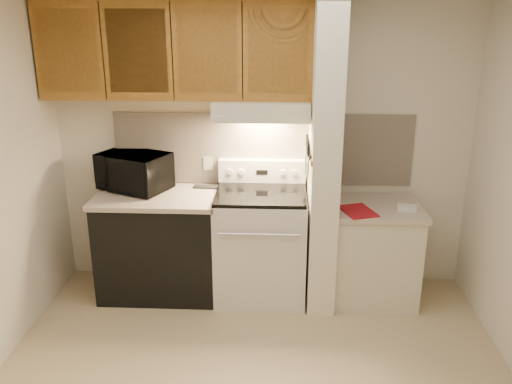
{
  "coord_description": "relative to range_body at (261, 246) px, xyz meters",
  "views": [
    {
      "loc": [
        0.17,
        -3.1,
        2.41
      ],
      "look_at": [
        -0.02,
        0.75,
        1.09
      ],
      "focal_mm": 38.0,
      "sensor_mm": 36.0,
      "label": 1
    }
  ],
  "objects": [
    {
      "name": "floor",
      "position": [
        0.0,
        -1.16,
        -0.46
      ],
      "size": [
        3.6,
        3.6,
        0.0
      ],
      "primitive_type": "plane",
      "color": "#C9B38A",
      "rests_on": "ground"
    },
    {
      "name": "wall_back",
      "position": [
        0.0,
        0.34,
        0.79
      ],
      "size": [
        3.6,
        2.5,
        0.02
      ],
      "primitive_type": "cube",
      "rotation": [
        1.57,
        0.0,
        0.0
      ],
      "color": "silver",
      "rests_on": "floor"
    },
    {
      "name": "backsplash",
      "position": [
        0.0,
        0.33,
        0.78
      ],
      "size": [
        2.6,
        0.02,
        0.63
      ],
      "primitive_type": "cube",
      "color": "beige",
      "rests_on": "wall_back"
    },
    {
      "name": "range_body",
      "position": [
        0.0,
        0.0,
        0.0
      ],
      "size": [
        0.76,
        0.65,
        0.92
      ],
      "primitive_type": "cube",
      "color": "silver",
      "rests_on": "floor"
    },
    {
      "name": "oven_window",
      "position": [
        0.0,
        -0.32,
        0.04
      ],
      "size": [
        0.5,
        0.01,
        0.3
      ],
      "primitive_type": "cube",
      "color": "black",
      "rests_on": "range_body"
    },
    {
      "name": "oven_handle",
      "position": [
        0.0,
        -0.35,
        0.26
      ],
      "size": [
        0.65,
        0.02,
        0.02
      ],
      "primitive_type": "cylinder",
      "rotation": [
        0.0,
        1.57,
        0.0
      ],
      "color": "silver",
      "rests_on": "range_body"
    },
    {
      "name": "cooktop",
      "position": [
        0.0,
        0.0,
        0.48
      ],
      "size": [
        0.74,
        0.64,
        0.03
      ],
      "primitive_type": "cube",
      "color": "black",
      "rests_on": "range_body"
    },
    {
      "name": "range_backguard",
      "position": [
        0.0,
        0.28,
        0.59
      ],
      "size": [
        0.76,
        0.08,
        0.2
      ],
      "primitive_type": "cube",
      "color": "silver",
      "rests_on": "range_body"
    },
    {
      "name": "range_display",
      "position": [
        0.0,
        0.24,
        0.59
      ],
      "size": [
        0.1,
        0.01,
        0.04
      ],
      "primitive_type": "cube",
      "color": "black",
      "rests_on": "range_backguard"
    },
    {
      "name": "range_knob_left_outer",
      "position": [
        -0.28,
        0.24,
        0.59
      ],
      "size": [
        0.05,
        0.02,
        0.05
      ],
      "primitive_type": "cylinder",
      "rotation": [
        1.57,
        0.0,
        0.0
      ],
      "color": "silver",
      "rests_on": "range_backguard"
    },
    {
      "name": "range_knob_left_inner",
      "position": [
        -0.18,
        0.24,
        0.59
      ],
      "size": [
        0.05,
        0.02,
        0.05
      ],
      "primitive_type": "cylinder",
      "rotation": [
        1.57,
        0.0,
        0.0
      ],
      "color": "silver",
      "rests_on": "range_backguard"
    },
    {
      "name": "range_knob_right_inner",
      "position": [
        0.18,
        0.24,
        0.59
      ],
      "size": [
        0.05,
        0.02,
        0.05
      ],
      "primitive_type": "cylinder",
      "rotation": [
        1.57,
        0.0,
        0.0
      ],
      "color": "silver",
      "rests_on": "range_backguard"
    },
    {
      "name": "range_knob_right_outer",
      "position": [
        0.28,
        0.24,
        0.59
      ],
      "size": [
        0.05,
        0.02,
        0.05
      ],
      "primitive_type": "cylinder",
      "rotation": [
        1.57,
        0.0,
        0.0
      ],
      "color": "silver",
      "rests_on": "range_backguard"
    },
    {
      "name": "dishwasher_front",
      "position": [
        -0.88,
        0.01,
        -0.03
      ],
      "size": [
        1.0,
        0.63,
        0.87
      ],
      "primitive_type": "cube",
      "color": "black",
      "rests_on": "floor"
    },
    {
      "name": "left_countertop",
      "position": [
        -0.88,
        0.01,
        0.43
      ],
      "size": [
        1.04,
        0.67,
        0.04
      ],
      "primitive_type": "cube",
      "color": "beige",
      "rests_on": "dishwasher_front"
    },
    {
      "name": "spoon_rest",
      "position": [
        -0.48,
        0.21,
        0.46
      ],
      "size": [
        0.24,
        0.09,
        0.02
      ],
      "primitive_type": "cube",
      "rotation": [
        0.0,
        0.0,
        -0.08
      ],
      "color": "black",
      "rests_on": "left_countertop"
    },
    {
      "name": "teal_jar",
      "position": [
        -1.05,
        0.23,
        0.5
      ],
      "size": [
        0.1,
        0.1,
        0.1
      ],
      "primitive_type": "cylinder",
      "rotation": [
        0.0,
        0.0,
        -0.08
      ],
      "color": "#2B6C62",
      "rests_on": "left_countertop"
    },
    {
      "name": "outlet",
      "position": [
        -0.48,
        0.32,
        0.64
      ],
      "size": [
        0.08,
        0.01,
        0.12
      ],
      "primitive_type": "cube",
      "color": "beige",
      "rests_on": "backsplash"
    },
    {
      "name": "microwave",
      "position": [
        -1.1,
        0.15,
        0.61
      ],
      "size": [
        0.69,
        0.59,
        0.32
      ],
      "primitive_type": "imported",
      "rotation": [
        0.0,
        0.0,
        -0.42
      ],
      "color": "black",
      "rests_on": "left_countertop"
    },
    {
      "name": "partition_pillar",
      "position": [
        0.51,
        -0.01,
        0.79
      ],
      "size": [
        0.22,
        0.7,
        2.5
      ],
      "primitive_type": "cube",
      "color": "#F0E8CF",
      "rests_on": "floor"
    },
    {
      "name": "pillar_trim",
      "position": [
        0.39,
        -0.01,
        0.84
      ],
      "size": [
        0.01,
        0.7,
        0.04
      ],
      "primitive_type": "cube",
      "color": "#9B6625",
      "rests_on": "partition_pillar"
    },
    {
      "name": "knife_strip",
      "position": [
        0.39,
        -0.06,
        0.86
      ],
      "size": [
        0.02,
        0.42,
        0.04
      ],
      "primitive_type": "cube",
      "color": "black",
      "rests_on": "partition_pillar"
    },
    {
      "name": "knife_blade_a",
      "position": [
        0.38,
        -0.21,
        0.76
      ],
      "size": [
        0.01,
        0.03,
        0.16
      ],
      "primitive_type": "cube",
      "color": "silver",
      "rests_on": "knife_strip"
    },
    {
      "name": "knife_handle_a",
      "position": [
        0.38,
        -0.21,
        0.91
      ],
      "size": [
        0.02,
        0.02,
        0.1
      ],
      "primitive_type": "cylinder",
      "color": "black",
      "rests_on": "knife_strip"
    },
    {
      "name": "knife_blade_b",
      "position": [
        0.38,
        -0.14,
        0.75
      ],
      "size": [
        0.01,
        0.04,
        0.18
      ],
      "primitive_type": "cube",
      "color": "silver",
      "rests_on": "knife_strip"
    },
    {
      "name": "knife_handle_b",
      "position": [
        0.38,
        -0.12,
        0.91
      ],
      "size": [
        0.02,
        0.02,
        0.1
      ],
      "primitive_type": "cylinder",
      "color": "black",
      "rests_on": "knife_strip"
    },
    {
      "name": "knife_blade_c",
      "position": [
        0.38,
        -0.04,
        0.74
      ],
      "size": [
        0.01,
        0.04,
        0.2
      ],
      "primitive_type": "cube",
      "color": "silver",
      "rests_on": "knife_strip"
    },
    {
      "name": "knife_handle_c",
      "position": [
        0.38,
        -0.06,
        0.91
      ],
      "size": [
        0.02,
        0.02,
        0.1
      ],
      "primitive_type": "cylinder",
      "color": "black",
      "rests_on": "knife_strip"
    },
    {
      "name": "knife_blade_d",
      "position": [
        0.38,
        0.03,
        0.76
      ],
      "size": [
        0.01,
        0.04,
        0.16
      ],
      "primitive_type": "cube",
      "color": "silver",
      "rests_on": "knife_strip"
    },
    {
      "name": "knife_handle_d",
      "position": [
        0.38,
        0.04,
        0.91
      ],
      "size": [
        0.02,
        0.02,
        0.1
      ],
      "primitive_type": "cylinder",
      "color": "black",
      "rests_on": "knife_strip"
    },
    {
      "name": "knife_blade_e",
      "position": [
        0.38,
        0.12,
        0.75
      ],
      "size": [
        0.01,
        0.04,
        0.18
      ],
      "primitive_type": "cube",
      "color": "silver",
      "rests_on": "knife_strip"
    },
    {
      "name": "knife_handle_e",
      "position": [
        0.38,
        0.11,
        0.91
      ],
      "size": [
        0.02,
        0.02,
        0.1
      ],
      "primitive_type": "cylinder",
      "color": "black",
      "rests_on": "knife_strip"
    },
    {
      "name": "oven_mitt",
      "position": [
        0.38,
        0.17,
        0.73
      ],
      "size": [
        0.03,
        0.1,
        0.23
      ],
      "primitive_type": "cube",
      "color": "gray",
      "rests_on": "partition_pillar"
    },
    {
      "name": "right_cab_base",
      "position": [
        0.97,
        -0.01,
        -0.06
      ],
      "size": [
        0.7,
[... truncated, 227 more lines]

